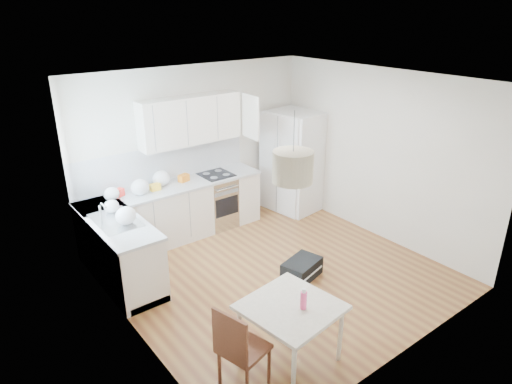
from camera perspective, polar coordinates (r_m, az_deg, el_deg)
floor at (r=6.64m, az=2.41°, el=-10.00°), size 4.20×4.20×0.00m
ceiling at (r=5.67m, az=2.85°, el=13.72°), size 4.20×4.20×0.00m
wall_back at (r=7.66m, az=-7.60°, el=5.46°), size 4.20×0.00×4.20m
wall_left at (r=5.04m, az=-16.04°, el=-4.45°), size 0.00×4.20×4.20m
wall_right at (r=7.48m, az=15.06°, el=4.47°), size 0.00×4.20×4.20m
window_glassblock at (r=5.91m, az=-20.64°, el=3.18°), size 0.02×1.00×1.00m
cabinets_back at (r=7.46m, az=-10.04°, el=-2.63°), size 3.00×0.60×0.88m
cabinets_left at (r=6.55m, az=-16.84°, el=-7.03°), size 0.60×1.80×0.88m
counter_back at (r=7.28m, az=-10.28°, el=0.65°), size 3.02×0.64×0.04m
counter_left at (r=6.35m, az=-17.30°, el=-3.40°), size 0.64×1.82×0.04m
backsplash_back at (r=7.43m, az=-11.51°, el=3.53°), size 3.00×0.01×0.58m
backsplash_left at (r=6.14m, az=-20.16°, el=-1.47°), size 0.01×1.80×0.58m
upper_cabinets at (r=7.31m, az=-8.19°, el=8.89°), size 1.70×0.32×0.75m
range_oven at (r=7.82m, az=-4.89°, el=-1.15°), size 0.50×0.61×0.88m
sink at (r=6.30m, az=-17.15°, el=-3.44°), size 0.50×0.80×0.16m
refrigerator at (r=8.34m, az=4.78°, el=3.84°), size 0.98×1.02×1.83m
dining_table at (r=4.86m, az=4.37°, el=-14.68°), size 1.00×1.00×0.70m
dining_chair at (r=4.66m, az=-1.48°, el=-18.73°), size 0.50×0.50×0.97m
drink_bottle at (r=4.72m, az=5.96°, el=-13.12°), size 0.07×0.07×0.23m
gym_bag at (r=6.50m, az=5.74°, el=-9.53°), size 0.63×0.50×0.26m
pendant_lamp at (r=4.18m, az=4.63°, el=3.16°), size 0.39×0.39×0.29m
grocery_bag_a at (r=6.90m, az=-17.61°, el=-0.25°), size 0.22×0.19×0.20m
grocery_bag_b at (r=6.98m, az=-14.31°, el=0.58°), size 0.27×0.23×0.24m
grocery_bag_c at (r=7.26m, az=-11.77°, el=1.68°), size 0.28×0.23×0.25m
grocery_bag_d at (r=6.51m, az=-17.63°, el=-1.71°), size 0.20×0.17×0.18m
grocery_bag_e at (r=6.10m, az=-15.96°, el=-2.86°), size 0.27×0.23×0.24m
snack_orange at (r=7.41m, az=-9.02°, el=1.75°), size 0.19×0.15×0.12m
snack_yellow at (r=7.13m, az=-12.49°, el=0.61°), size 0.15×0.10×0.10m
snack_red at (r=7.03m, az=-16.83°, el=-0.12°), size 0.19×0.16×0.11m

